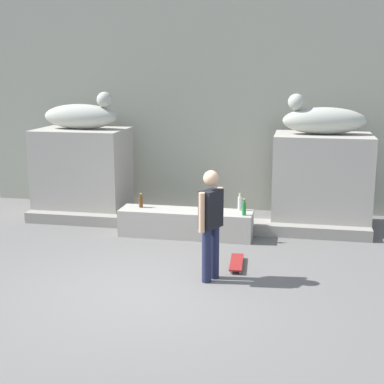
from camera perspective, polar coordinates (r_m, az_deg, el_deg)
name	(u,v)px	position (r m, az deg, el deg)	size (l,w,h in m)	color
ground_plane	(148,290)	(8.08, -4.59, -10.04)	(40.00, 40.00, 0.00)	#605E5B
facade_wall	(209,78)	(12.58, 1.75, 11.58)	(10.25, 0.60, 5.77)	gray
pedestal_left	(83,172)	(12.11, -11.14, 2.00)	(1.87, 1.28, 1.86)	#A39E93
pedestal_right	(321,181)	(11.23, 13.13, 1.08)	(1.87, 1.28, 1.86)	#A39E93
statue_reclining_left	(82,115)	(11.94, -11.22, 7.71)	(1.62, 0.61, 0.78)	#AEB1A3
statue_reclining_right	(323,120)	(11.05, 13.26, 7.25)	(1.65, 0.74, 0.78)	#AEB1A3
ledge_block	(186,223)	(10.47, -0.64, -3.23)	(2.50, 0.61, 0.50)	#A39E93
skater	(211,221)	(8.15, 1.95, -2.95)	(0.34, 0.49, 1.67)	#1E233F
skateboard	(237,262)	(8.99, 4.59, -7.21)	(0.25, 0.81, 0.08)	maroon
bottle_green	(244,208)	(10.07, 5.36, -1.68)	(0.07, 0.07, 0.31)	#1E722D
bottle_brown	(141,202)	(10.64, -5.27, -0.99)	(0.08, 0.08, 0.27)	#593314
bottle_clear	(240,203)	(10.42, 4.90, -1.14)	(0.07, 0.07, 0.33)	silver
stair_step	(191,224)	(10.97, -0.11, -3.26)	(6.85, 0.50, 0.22)	gray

